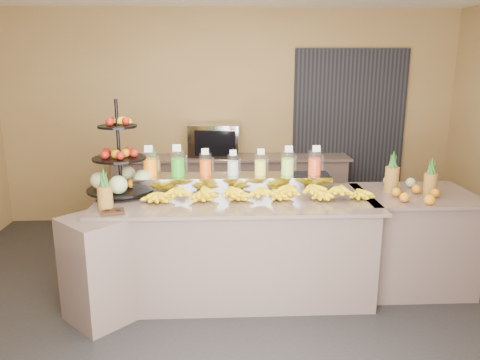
{
  "coord_description": "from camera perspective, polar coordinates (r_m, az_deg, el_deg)",
  "views": [
    {
      "loc": [
        -0.14,
        -3.74,
        2.12
      ],
      "look_at": [
        0.04,
        0.3,
        1.1
      ],
      "focal_mm": 35.0,
      "sensor_mm": 36.0,
      "label": 1
    }
  ],
  "objects": [
    {
      "name": "pitcher_tray",
      "position": [
        4.47,
        -0.85,
        -0.34
      ],
      "size": [
        1.85,
        0.3,
        0.15
      ],
      "primitive_type": "cube",
      "color": "gray",
      "rests_on": "buffet_counter"
    },
    {
      "name": "juice_pitcher_orange_a",
      "position": [
        4.47,
        -10.91,
        1.81
      ],
      "size": [
        0.13,
        0.13,
        0.32
      ],
      "color": "silver",
      "rests_on": "pitcher_tray"
    },
    {
      "name": "juice_pitcher_milk",
      "position": [
        4.43,
        -0.86,
        1.71
      ],
      "size": [
        0.11,
        0.11,
        0.26
      ],
      "color": "silver",
      "rests_on": "pitcher_tray"
    },
    {
      "name": "pineapple_left_b",
      "position": [
        4.71,
        -10.45,
        1.16
      ],
      "size": [
        0.13,
        0.13,
        0.41
      ],
      "rotation": [
        0.0,
        0.0,
        -0.13
      ],
      "color": "brown",
      "rests_on": "buffet_counter"
    },
    {
      "name": "juice_pitcher_orange_b",
      "position": [
        4.43,
        -4.23,
        1.74
      ],
      "size": [
        0.12,
        0.12,
        0.28
      ],
      "color": "silver",
      "rests_on": "pitcher_tray"
    },
    {
      "name": "condiment_caddy",
      "position": [
        3.94,
        -15.22,
        -3.77
      ],
      "size": [
        0.21,
        0.17,
        0.03
      ],
      "primitive_type": "cube",
      "rotation": [
        0.0,
        0.0,
        0.26
      ],
      "color": "black",
      "rests_on": "buffet_counter"
    },
    {
      "name": "banana_heap",
      "position": [
        4.19,
        2.5,
        -1.22
      ],
      "size": [
        2.07,
        0.19,
        0.17
      ],
      "color": "yellow",
      "rests_on": "buffet_counter"
    },
    {
      "name": "right_counter",
      "position": [
        4.83,
        20.21,
        -6.81
      ],
      "size": [
        1.08,
        0.88,
        0.93
      ],
      "color": "gray",
      "rests_on": "ground"
    },
    {
      "name": "juice_pitcher_green",
      "position": [
        4.44,
        -7.59,
        1.89
      ],
      "size": [
        0.13,
        0.14,
        0.32
      ],
      "color": "silver",
      "rests_on": "pitcher_tray"
    },
    {
      "name": "juice_pitcher_orange_c",
      "position": [
        4.52,
        9.09,
        1.95
      ],
      "size": [
        0.12,
        0.13,
        0.3
      ],
      "color": "silver",
      "rests_on": "pitcher_tray"
    },
    {
      "name": "pineapple_left_a",
      "position": [
        4.0,
        -16.14,
        -1.78
      ],
      "size": [
        0.12,
        0.12,
        0.37
      ],
      "rotation": [
        0.0,
        0.0,
        0.05
      ],
      "color": "brown",
      "rests_on": "buffet_counter"
    },
    {
      "name": "juice_pitcher_lemon",
      "position": [
        4.44,
        2.49,
        1.79
      ],
      "size": [
        0.11,
        0.12,
        0.27
      ],
      "color": "silver",
      "rests_on": "pitcher_tray"
    },
    {
      "name": "back_ledge",
      "position": [
        6.22,
        -1.15,
        -1.29
      ],
      "size": [
        3.1,
        0.55,
        0.93
      ],
      "color": "gray",
      "rests_on": "ground"
    },
    {
      "name": "fruit_stand",
      "position": [
        4.43,
        -13.87,
        1.11
      ],
      "size": [
        0.78,
        0.78,
        0.88
      ],
      "rotation": [
        0.0,
        0.0,
        0.29
      ],
      "color": "black",
      "rests_on": "buffet_counter"
    },
    {
      "name": "right_fruit_pile",
      "position": [
        4.56,
        20.29,
        -0.91
      ],
      "size": [
        0.45,
        0.43,
        0.24
      ],
      "color": "brown",
      "rests_on": "right_counter"
    },
    {
      "name": "ground",
      "position": [
        4.31,
        -0.34,
        -15.39
      ],
      "size": [
        6.0,
        6.0,
        0.0
      ],
      "primitive_type": "plane",
      "color": "black",
      "rests_on": "ground"
    },
    {
      "name": "juice_pitcher_lime",
      "position": [
        4.47,
        5.82,
        1.93
      ],
      "size": [
        0.12,
        0.13,
        0.3
      ],
      "color": "silver",
      "rests_on": "pitcher_tray"
    },
    {
      "name": "room_envelope",
      "position": [
        4.55,
        1.64,
        11.04
      ],
      "size": [
        6.04,
        5.02,
        2.82
      ],
      "color": "olive",
      "rests_on": "ground"
    },
    {
      "name": "oven_warmer",
      "position": [
        6.07,
        -3.06,
        4.85
      ],
      "size": [
        0.69,
        0.52,
        0.43
      ],
      "primitive_type": "cube",
      "rotation": [
        0.0,
        0.0,
        -0.12
      ],
      "color": "gray",
      "rests_on": "back_ledge"
    },
    {
      "name": "buffet_counter",
      "position": [
        4.33,
        -2.02,
        -8.34
      ],
      "size": [
        2.75,
        1.25,
        0.93
      ],
      "color": "gray",
      "rests_on": "ground"
    }
  ]
}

